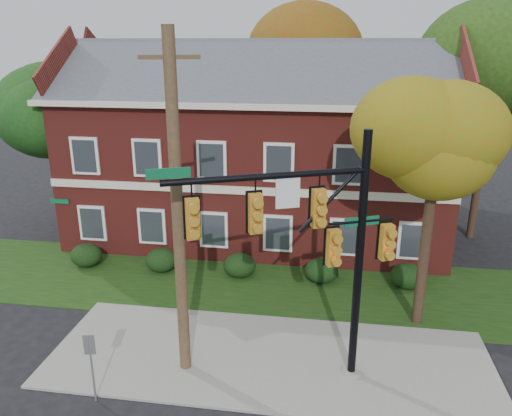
# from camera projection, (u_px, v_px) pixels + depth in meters

# --- Properties ---
(ground) EXTENTS (120.00, 120.00, 0.00)m
(ground) POSITION_uv_depth(u_px,v_px,m) (265.00, 379.00, 15.00)
(ground) COLOR black
(ground) RESTS_ON ground
(sidewalk) EXTENTS (14.00, 5.00, 0.08)m
(sidewalk) POSITION_uv_depth(u_px,v_px,m) (269.00, 358.00, 15.92)
(sidewalk) COLOR gray
(sidewalk) RESTS_ON ground
(grass_strip) EXTENTS (30.00, 6.00, 0.04)m
(grass_strip) POSITION_uv_depth(u_px,v_px,m) (284.00, 287.00, 20.62)
(grass_strip) COLOR #193811
(grass_strip) RESTS_ON ground
(apartment_building) EXTENTS (18.80, 8.80, 9.74)m
(apartment_building) POSITION_uv_depth(u_px,v_px,m) (258.00, 140.00, 24.90)
(apartment_building) COLOR maroon
(apartment_building) RESTS_ON ground
(hedge_far_left) EXTENTS (1.40, 1.26, 1.05)m
(hedge_far_left) POSITION_uv_depth(u_px,v_px,m) (86.00, 255.00, 22.39)
(hedge_far_left) COLOR black
(hedge_far_left) RESTS_ON ground
(hedge_left) EXTENTS (1.40, 1.26, 1.05)m
(hedge_left) POSITION_uv_depth(u_px,v_px,m) (161.00, 260.00, 21.90)
(hedge_left) COLOR black
(hedge_left) RESTS_ON ground
(hedge_center) EXTENTS (1.40, 1.26, 1.05)m
(hedge_center) POSITION_uv_depth(u_px,v_px,m) (239.00, 265.00, 21.40)
(hedge_center) COLOR black
(hedge_center) RESTS_ON ground
(hedge_right) EXTENTS (1.40, 1.26, 1.05)m
(hedge_right) POSITION_uv_depth(u_px,v_px,m) (322.00, 271.00, 20.90)
(hedge_right) COLOR black
(hedge_right) RESTS_ON ground
(hedge_far_right) EXTENTS (1.40, 1.26, 1.05)m
(hedge_far_right) POSITION_uv_depth(u_px,v_px,m) (408.00, 276.00, 20.40)
(hedge_far_right) COLOR black
(hedge_far_right) RESTS_ON ground
(tree_near_right) EXTENTS (4.50, 4.25, 8.58)m
(tree_near_right) POSITION_uv_depth(u_px,v_px,m) (446.00, 141.00, 15.76)
(tree_near_right) COLOR black
(tree_near_right) RESTS_ON ground
(tree_left_rear) EXTENTS (5.40, 5.10, 8.88)m
(tree_left_rear) POSITION_uv_depth(u_px,v_px,m) (60.00, 104.00, 24.70)
(tree_left_rear) COLOR black
(tree_left_rear) RESTS_ON ground
(tree_right_rear) EXTENTS (6.30, 5.95, 10.62)m
(tree_right_rear) POSITION_uv_depth(u_px,v_px,m) (502.00, 76.00, 23.10)
(tree_right_rear) COLOR black
(tree_right_rear) RESTS_ON ground
(tree_far_rear) EXTENTS (6.84, 6.46, 11.52)m
(tree_far_rear) POSITION_uv_depth(u_px,v_px,m) (298.00, 55.00, 30.84)
(tree_far_rear) COLOR black
(tree_far_rear) RESTS_ON ground
(traffic_signal) EXTENTS (6.26, 2.81, 7.51)m
(traffic_signal) POSITION_uv_depth(u_px,v_px,m) (315.00, 237.00, 13.40)
(traffic_signal) COLOR gray
(traffic_signal) RESTS_ON ground
(utility_pole) EXTENTS (1.49, 0.69, 10.06)m
(utility_pole) POSITION_uv_depth(u_px,v_px,m) (178.00, 213.00, 13.88)
(utility_pole) COLOR #483721
(utility_pole) RESTS_ON ground
(sign_post) EXTENTS (0.31, 0.10, 2.13)m
(sign_post) POSITION_uv_depth(u_px,v_px,m) (91.00, 357.00, 13.66)
(sign_post) COLOR slate
(sign_post) RESTS_ON ground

